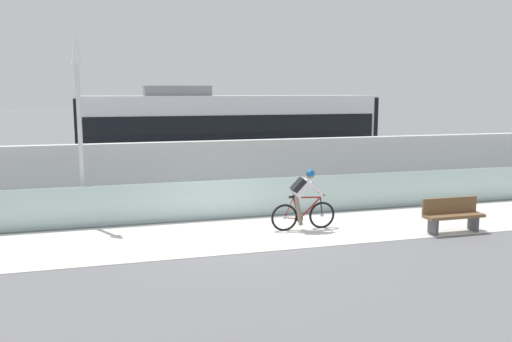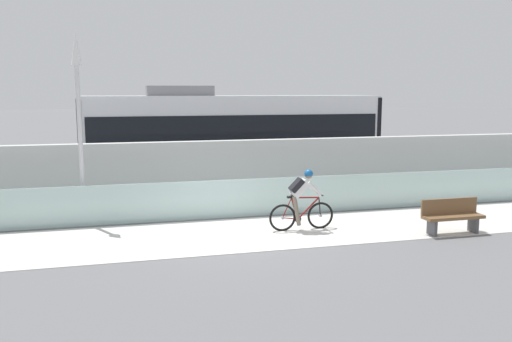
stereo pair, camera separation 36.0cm
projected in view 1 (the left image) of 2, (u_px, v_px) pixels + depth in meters
ground_plane at (242, 234)px, 13.49m from camera, size 200.00×200.00×0.00m
bike_path_deck at (242, 234)px, 13.49m from camera, size 32.00×3.20×0.01m
glass_parapet at (226, 199)px, 15.17m from camera, size 32.00×0.05×1.10m
concrete_barrier_wall at (214, 173)px, 16.81m from camera, size 32.00×0.36×2.07m
tram_rail_near at (201, 191)px, 19.33m from camera, size 32.00×0.08×0.01m
tram_rail_far at (195, 184)px, 20.69m from camera, size 32.00×0.08×0.01m
tram at (230, 137)px, 20.06m from camera, size 11.06×2.54×3.81m
cyclist_on_bike at (303, 200)px, 13.81m from camera, size 1.77×0.58×1.61m
lamp_post_antenna at (78, 104)px, 13.99m from camera, size 0.28×0.28×5.20m
bench at (452, 214)px, 13.61m from camera, size 1.60×0.45×0.89m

